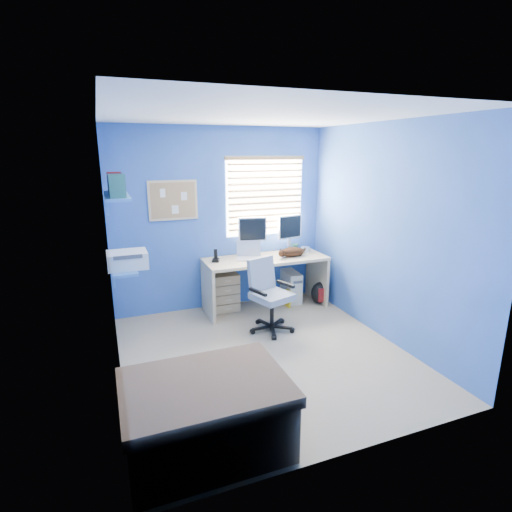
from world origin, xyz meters
name	(u,v)px	position (x,y,z in m)	size (l,w,h in m)	color
floor	(265,354)	(0.00, 0.00, 0.00)	(3.00, 3.20, 0.00)	tan
ceiling	(266,115)	(0.00, 0.00, 2.50)	(3.00, 3.20, 0.00)	white
wall_back	(221,220)	(0.00, 1.60, 1.25)	(3.00, 0.01, 2.50)	#3060A7
wall_front	(358,295)	(0.00, -1.60, 1.25)	(3.00, 0.01, 2.50)	#3060A7
wall_left	(110,258)	(-1.50, 0.00, 1.25)	(0.01, 3.20, 2.50)	#3060A7
wall_right	(385,233)	(1.50, 0.00, 1.25)	(0.01, 3.20, 2.50)	#3060A7
desk	(265,283)	(0.53, 1.26, 0.37)	(1.70, 0.65, 0.74)	#D2B488
laptop	(249,251)	(0.29, 1.28, 0.85)	(0.33, 0.26, 0.22)	silver
monitor_left	(252,236)	(0.41, 1.48, 1.01)	(0.40, 0.12, 0.54)	silver
monitor_right	(289,233)	(0.99, 1.47, 1.01)	(0.40, 0.12, 0.54)	silver
phone	(216,255)	(-0.17, 1.31, 0.82)	(0.09, 0.11, 0.17)	black
mug	(295,247)	(1.10, 1.48, 0.79)	(0.10, 0.09, 0.10)	#2D6450
cd_spindle	(305,249)	(1.20, 1.36, 0.78)	(0.13, 0.13, 0.07)	silver
cat	(292,252)	(0.91, 1.19, 0.80)	(0.36, 0.19, 0.13)	black
tower_pc	(291,286)	(0.99, 1.38, 0.23)	(0.19, 0.44, 0.45)	beige
drawer_boxes	(225,292)	(-0.03, 1.38, 0.27)	(0.35, 0.28, 0.54)	tan
yellow_book	(288,298)	(0.85, 1.18, 0.12)	(0.03, 0.17, 0.24)	yellow
backpack	(320,293)	(1.34, 1.11, 0.16)	(0.28, 0.21, 0.33)	black
bed_corner	(206,415)	(-0.95, -1.15, 0.28)	(1.15, 0.82, 0.55)	brown
office_chair	(269,304)	(0.30, 0.58, 0.34)	(0.66, 0.66, 0.90)	black
window_blinds	(265,196)	(0.65, 1.57, 1.55)	(1.15, 0.05, 1.10)	white
corkboard	(173,200)	(-0.65, 1.58, 1.55)	(0.64, 0.02, 0.52)	#D2B488
wall_shelves	(121,223)	(-1.35, 0.75, 1.43)	(0.42, 0.90, 1.05)	#4583CE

